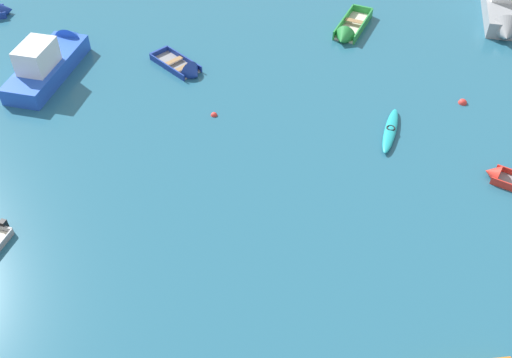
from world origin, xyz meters
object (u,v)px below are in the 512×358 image
Objects in this scene: rowboat_green_distant_center at (348,32)px; mooring_buoy_outer_edge at (462,103)px; motor_launch_blue_near_left at (50,60)px; rowboat_deep_blue_cluster_outer at (186,70)px; kayak_turquoise_midfield_left at (390,130)px; motor_launch_grey_back_row_center at (503,6)px; mooring_buoy_between_boats_right at (214,115)px; rowboat_red_outer_right at (509,179)px.

mooring_buoy_outer_edge is at bearing -57.18° from rowboat_green_distant_center.
motor_launch_blue_near_left is 2.05× the size of rowboat_deep_blue_cluster_outer.
rowboat_green_distant_center is at bearing 91.83° from kayak_turquoise_midfield_left.
rowboat_green_distant_center is (-0.29, 9.18, 0.07)m from kayak_turquoise_midfield_left.
rowboat_green_distant_center reaches higher than rowboat_deep_blue_cluster_outer.
mooring_buoy_outer_edge is (4.58, -7.10, -0.23)m from rowboat_green_distant_center.
motor_launch_blue_near_left is 16.98m from rowboat_green_distant_center.
rowboat_green_distant_center is at bearing 122.82° from mooring_buoy_outer_edge.
rowboat_deep_blue_cluster_outer is at bearing -161.54° from rowboat_green_distant_center.
motor_launch_grey_back_row_center is 19.88m from rowboat_deep_blue_cluster_outer.
mooring_buoy_between_boats_right is at bearing -154.49° from motor_launch_grey_back_row_center.
motor_launch_grey_back_row_center is at bearing 8.35° from rowboat_green_distant_center.
rowboat_red_outer_right is 23.89m from motor_launch_blue_near_left.
rowboat_red_outer_right is at bearing -89.57° from mooring_buoy_outer_edge.
motor_launch_blue_near_left is 9.88m from mooring_buoy_between_boats_right.
rowboat_green_distant_center is 13.01× the size of mooring_buoy_between_boats_right.
motor_launch_blue_near_left is 0.95× the size of motor_launch_grey_back_row_center.
kayak_turquoise_midfield_left is at bearing 138.77° from rowboat_red_outer_right.
motor_launch_grey_back_row_center is at bearing 48.15° from kayak_turquoise_midfield_left.
rowboat_green_distant_center is (16.80, 2.43, -0.49)m from motor_launch_blue_near_left.
motor_launch_grey_back_row_center reaches higher than mooring_buoy_between_boats_right.
rowboat_red_outer_right is 0.70× the size of rowboat_green_distant_center.
motor_launch_blue_near_left is at bearing 151.55° from mooring_buoy_between_boats_right.
motor_launch_blue_near_left reaches higher than mooring_buoy_outer_edge.
motor_launch_blue_near_left is at bearing -171.73° from motor_launch_grey_back_row_center.
kayak_turquoise_midfield_left is 14.28m from motor_launch_grey_back_row_center.
rowboat_red_outer_right is 0.43× the size of motor_launch_blue_near_left.
mooring_buoy_outer_edge is (-5.23, -8.54, -0.79)m from motor_launch_grey_back_row_center.
rowboat_deep_blue_cluster_outer is (-9.81, 6.01, 0.00)m from kayak_turquoise_midfield_left.
mooring_buoy_between_boats_right is at bearing 166.25° from kayak_turquoise_midfield_left.
mooring_buoy_between_boats_right is (1.38, -3.95, -0.17)m from rowboat_deep_blue_cluster_outer.
rowboat_green_distant_center is 9.93m from motor_launch_grey_back_row_center.
mooring_buoy_between_boats_right is at bearing 155.34° from rowboat_red_outer_right.
motor_launch_grey_back_row_center reaches higher than motor_launch_blue_near_left.
rowboat_deep_blue_cluster_outer is 7.69× the size of mooring_buoy_outer_edge.
rowboat_deep_blue_cluster_outer is 14.63m from mooring_buoy_outer_edge.
rowboat_green_distant_center is 1.26× the size of rowboat_deep_blue_cluster_outer.
rowboat_deep_blue_cluster_outer reaches higher than mooring_buoy_between_boats_right.
rowboat_green_distant_center reaches higher than rowboat_red_outer_right.
kayak_turquoise_midfield_left reaches higher than mooring_buoy_between_boats_right.
rowboat_green_distant_center reaches higher than kayak_turquoise_midfield_left.
rowboat_green_distant_center is at bearing 8.23° from motor_launch_blue_near_left.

